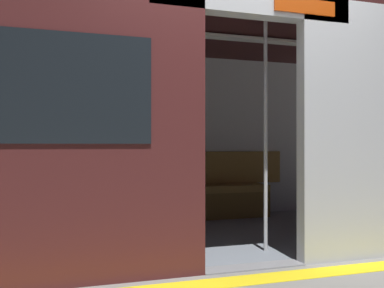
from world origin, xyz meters
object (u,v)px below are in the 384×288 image
object	(u,v)px
grab_pole_door	(193,132)
bench_seat	(169,195)
train_car	(194,92)
book	(133,187)
handbag	(192,179)
grab_pole_far	(266,133)
person_seated	(162,170)

from	to	relation	value
grab_pole_door	bench_seat	bearing A→B (deg)	-100.42
train_car	book	xyz separation A→B (m)	(0.41, -1.16, -1.09)
handbag	grab_pole_far	distance (m)	2.06
train_car	handbag	size ratio (longest dim) A/B	24.62
person_seated	grab_pole_door	size ratio (longest dim) A/B	0.54
train_car	person_seated	distance (m)	1.39
bench_seat	handbag	distance (m)	0.39
book	handbag	bearing A→B (deg)	-162.53
handbag	grab_pole_far	xyz separation A→B (m)	(-0.03, 1.98, 0.57)
train_car	handbag	xyz separation A→B (m)	(-0.39, -1.19, -1.02)
train_car	grab_pole_door	world-z (taller)	train_car
grab_pole_far	handbag	bearing A→B (deg)	-89.10
book	grab_pole_far	bearing A→B (deg)	128.36
handbag	grab_pole_door	size ratio (longest dim) A/B	0.12
person_seated	book	xyz separation A→B (m)	(0.35, -0.08, -0.21)
person_seated	grab_pole_far	bearing A→B (deg)	104.34
grab_pole_door	grab_pole_far	distance (m)	0.75
grab_pole_door	person_seated	bearing A→B (deg)	-97.63
train_car	grab_pole_door	distance (m)	1.04
person_seated	grab_pole_far	distance (m)	1.97
person_seated	handbag	bearing A→B (deg)	-165.53
book	grab_pole_door	size ratio (longest dim) A/B	0.10
bench_seat	person_seated	xyz separation A→B (m)	(0.11, 0.05, 0.33)
bench_seat	handbag	size ratio (longest dim) A/B	10.59
handbag	grab_pole_far	world-z (taller)	grab_pole_far
handbag	book	size ratio (longest dim) A/B	1.18
person_seated	book	world-z (taller)	person_seated
person_seated	grab_pole_door	xyz separation A→B (m)	(0.26, 1.96, 0.43)
bench_seat	grab_pole_door	distance (m)	2.18
bench_seat	book	xyz separation A→B (m)	(0.46, -0.03, 0.12)
person_seated	book	distance (m)	0.42
train_car	grab_pole_door	size ratio (longest dim) A/B	2.94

